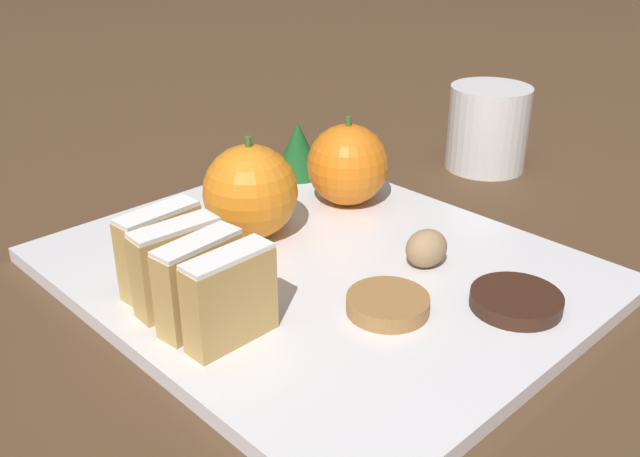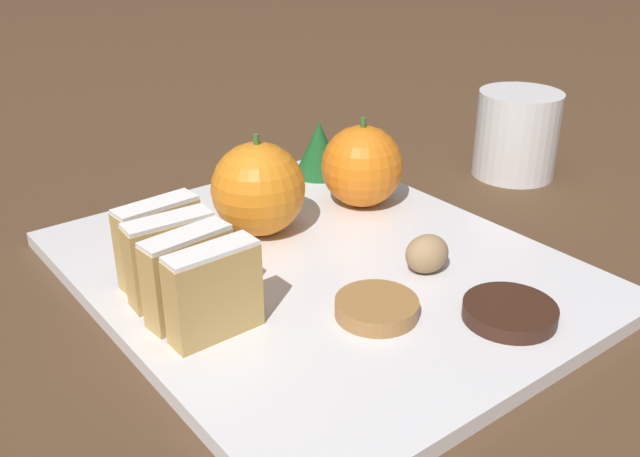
# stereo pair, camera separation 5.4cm
# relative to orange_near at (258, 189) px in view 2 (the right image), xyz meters

# --- Properties ---
(ground_plane) EXTENTS (6.00, 6.00, 0.00)m
(ground_plane) POSITION_rel_orange_near_xyz_m (0.01, -0.08, -0.05)
(ground_plane) COLOR #513823
(serving_platter) EXTENTS (0.33, 0.39, 0.01)m
(serving_platter) POSITION_rel_orange_near_xyz_m (0.01, -0.08, -0.05)
(serving_platter) COLOR white
(serving_platter) RESTS_ON ground_plane
(stollen_slice_front) EXTENTS (0.06, 0.02, 0.06)m
(stollen_slice_front) POSITION_rel_orange_near_xyz_m (-0.11, -0.11, -0.01)
(stollen_slice_front) COLOR tan
(stollen_slice_front) RESTS_ON serving_platter
(stollen_slice_second) EXTENTS (0.06, 0.03, 0.06)m
(stollen_slice_second) POSITION_rel_orange_near_xyz_m (-0.11, -0.08, -0.01)
(stollen_slice_second) COLOR tan
(stollen_slice_second) RESTS_ON serving_platter
(stollen_slice_third) EXTENTS (0.06, 0.02, 0.06)m
(stollen_slice_third) POSITION_rel_orange_near_xyz_m (-0.11, -0.05, -0.01)
(stollen_slice_third) COLOR tan
(stollen_slice_third) RESTS_ON serving_platter
(stollen_slice_fourth) EXTENTS (0.06, 0.02, 0.06)m
(stollen_slice_fourth) POSITION_rel_orange_near_xyz_m (-0.10, -0.02, -0.01)
(stollen_slice_fourth) COLOR tan
(stollen_slice_fourth) RESTS_ON serving_platter
(orange_near) EXTENTS (0.08, 0.08, 0.09)m
(orange_near) POSITION_rel_orange_near_xyz_m (0.00, 0.00, 0.00)
(orange_near) COLOR orange
(orange_near) RESTS_ON serving_platter
(orange_far) EXTENTS (0.07, 0.07, 0.08)m
(orange_far) POSITION_rel_orange_near_xyz_m (0.11, -0.01, -0.00)
(orange_far) COLOR orange
(orange_far) RESTS_ON serving_platter
(walnut) EXTENTS (0.04, 0.03, 0.03)m
(walnut) POSITION_rel_orange_near_xyz_m (0.06, -0.13, -0.02)
(walnut) COLOR tan
(walnut) RESTS_ON serving_platter
(chocolate_cookie) EXTENTS (0.06, 0.06, 0.01)m
(chocolate_cookie) POSITION_rel_orange_near_xyz_m (0.06, -0.22, -0.03)
(chocolate_cookie) COLOR #381E14
(chocolate_cookie) RESTS_ON serving_platter
(gingerbread_cookie) EXTENTS (0.06, 0.06, 0.01)m
(gingerbread_cookie) POSITION_rel_orange_near_xyz_m (-0.01, -0.16, -0.03)
(gingerbread_cookie) COLOR #A3703D
(gingerbread_cookie) RESTS_ON serving_platter
(evergreen_sprig) EXTENTS (0.05, 0.05, 0.06)m
(evergreen_sprig) POSITION_rel_orange_near_xyz_m (0.12, 0.07, -0.01)
(evergreen_sprig) COLOR #195623
(evergreen_sprig) RESTS_ON serving_platter
(coffee_mug) EXTENTS (0.12, 0.09, 0.09)m
(coffee_mug) POSITION_rel_orange_near_xyz_m (0.30, -0.03, -0.01)
(coffee_mug) COLOR white
(coffee_mug) RESTS_ON ground_plane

